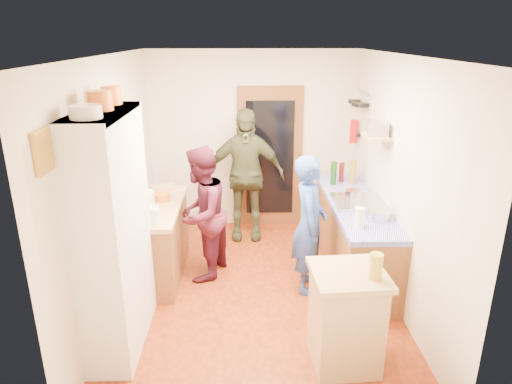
{
  "coord_description": "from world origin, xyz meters",
  "views": [
    {
      "loc": [
        -0.13,
        -4.56,
        2.8
      ],
      "look_at": [
        -0.0,
        0.15,
        1.15
      ],
      "focal_mm": 32.0,
      "sensor_mm": 36.0,
      "label": 1
    }
  ],
  "objects_px": {
    "hutch_body": "(114,234)",
    "person_left": "(205,213)",
    "right_counter_base": "(353,238)",
    "person_hob": "(312,225)",
    "person_back": "(246,175)",
    "island_base": "(345,321)"
  },
  "relations": [
    {
      "from": "hutch_body",
      "to": "person_left",
      "type": "distance_m",
      "value": 1.44
    },
    {
      "from": "right_counter_base",
      "to": "person_hob",
      "type": "relative_size",
      "value": 1.39
    },
    {
      "from": "hutch_body",
      "to": "right_counter_base",
      "type": "distance_m",
      "value": 2.9
    },
    {
      "from": "person_hob",
      "to": "person_back",
      "type": "relative_size",
      "value": 0.85
    },
    {
      "from": "right_counter_base",
      "to": "island_base",
      "type": "distance_m",
      "value": 1.76
    },
    {
      "from": "hutch_body",
      "to": "right_counter_base",
      "type": "bearing_deg",
      "value": 27.47
    },
    {
      "from": "person_hob",
      "to": "person_back",
      "type": "distance_m",
      "value": 1.63
    },
    {
      "from": "island_base",
      "to": "person_hob",
      "type": "height_order",
      "value": "person_hob"
    },
    {
      "from": "hutch_body",
      "to": "island_base",
      "type": "relative_size",
      "value": 2.56
    },
    {
      "from": "hutch_body",
      "to": "right_counter_base",
      "type": "relative_size",
      "value": 1.0
    },
    {
      "from": "island_base",
      "to": "person_back",
      "type": "height_order",
      "value": "person_back"
    },
    {
      "from": "island_base",
      "to": "person_left",
      "type": "height_order",
      "value": "person_left"
    },
    {
      "from": "person_hob",
      "to": "island_base",
      "type": "bearing_deg",
      "value": -166.6
    },
    {
      "from": "island_base",
      "to": "person_back",
      "type": "bearing_deg",
      "value": 107.38
    },
    {
      "from": "island_base",
      "to": "person_left",
      "type": "xyz_separation_m",
      "value": [
        -1.34,
        1.62,
        0.37
      ]
    },
    {
      "from": "person_hob",
      "to": "person_back",
      "type": "xyz_separation_m",
      "value": [
        -0.72,
        1.46,
        0.14
      ]
    },
    {
      "from": "person_hob",
      "to": "right_counter_base",
      "type": "bearing_deg",
      "value": -44.8
    },
    {
      "from": "right_counter_base",
      "to": "person_hob",
      "type": "bearing_deg",
      "value": -142.38
    },
    {
      "from": "hutch_body",
      "to": "person_left",
      "type": "height_order",
      "value": "hutch_body"
    },
    {
      "from": "hutch_body",
      "to": "person_back",
      "type": "height_order",
      "value": "hutch_body"
    },
    {
      "from": "person_hob",
      "to": "person_left",
      "type": "distance_m",
      "value": 1.26
    },
    {
      "from": "island_base",
      "to": "person_back",
      "type": "distance_m",
      "value": 2.89
    }
  ]
}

